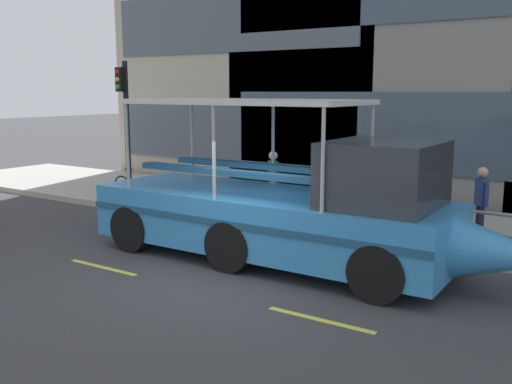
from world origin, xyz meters
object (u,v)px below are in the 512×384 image
Objects in this scene: pedestrian_near_bow at (481,197)px; traffic_light_pole at (125,116)px; duck_tour_boat at (293,211)px; pedestrian_mid_right at (273,177)px; leaned_bicycle at (134,188)px; pedestrian_mid_left at (322,181)px.

traffic_light_pole is at bearing -178.24° from pedestrian_near_bow.
duck_tour_boat is 5.52× the size of pedestrian_mid_right.
duck_tour_boat is 3.87m from pedestrian_mid_right.
pedestrian_mid_left is (5.96, 0.68, 0.64)m from leaned_bicycle.
pedestrian_near_bow is 0.98× the size of pedestrian_mid_left.
pedestrian_mid_left is at bearing 3.62° from traffic_light_pole.
pedestrian_mid_left reaches higher than pedestrian_near_bow.
duck_tour_boat is at bearing -19.88° from leaned_bicycle.
duck_tour_boat is (7.48, -2.78, -1.61)m from traffic_light_pole.
pedestrian_near_bow is at bearing 1.76° from traffic_light_pole.
leaned_bicycle is (0.55, -0.27, -2.14)m from traffic_light_pole.
pedestrian_near_bow is (10.40, 0.32, -1.51)m from traffic_light_pole.
pedestrian_near_bow is at bearing -1.35° from pedestrian_mid_left.
traffic_light_pole reaches higher than pedestrian_mid_left.
leaned_bicycle is 9.89m from pedestrian_near_bow.
pedestrian_near_bow is at bearing 0.27° from pedestrian_mid_right.
leaned_bicycle is at bearing -176.57° from pedestrian_near_bow.
duck_tour_boat is 3.34m from pedestrian_mid_left.
traffic_light_pole is at bearing 159.64° from duck_tour_boat.
pedestrian_near_bow reaches higher than leaned_bicycle.
duck_tour_boat reaches higher than leaned_bicycle.
traffic_light_pole is at bearing 153.83° from leaned_bicycle.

